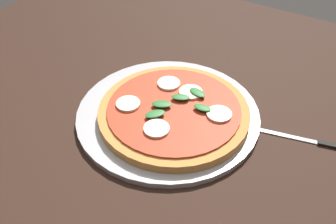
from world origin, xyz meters
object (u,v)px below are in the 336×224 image
Objects in this scene: pizza at (174,111)px; knife at (317,142)px; dining_table at (132,122)px; serving_tray at (168,113)px.

pizza is 1.71× the size of knife.
pizza is (0.13, -0.03, 0.11)m from dining_table.
knife is at bearing 9.03° from dining_table.
pizza is 0.28m from knife.
knife reaches higher than dining_table.
pizza reaches higher than knife.
pizza reaches higher than dining_table.
knife is (0.26, 0.09, -0.02)m from pizza.
dining_table is 6.70× the size of knife.
pizza reaches higher than serving_tray.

